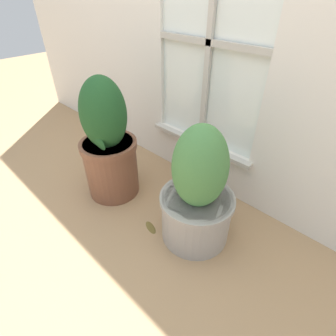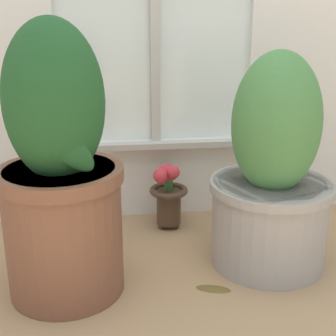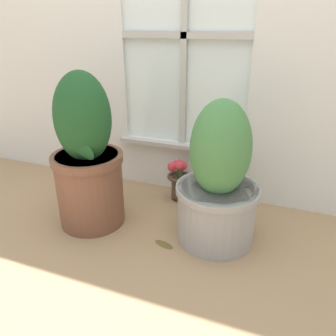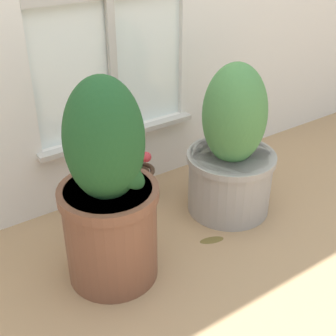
% 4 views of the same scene
% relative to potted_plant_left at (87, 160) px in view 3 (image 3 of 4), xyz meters
% --- Properties ---
extents(ground_plane, '(10.00, 10.00, 0.00)m').
position_rel_potted_plant_left_xyz_m(ground_plane, '(0.33, -0.13, -0.37)').
color(ground_plane, tan).
extents(potted_plant_left, '(0.37, 0.37, 0.81)m').
position_rel_potted_plant_left_xyz_m(potted_plant_left, '(0.00, 0.00, 0.00)').
color(potted_plant_left, brown).
rests_on(potted_plant_left, ground_plane).
extents(potted_plant_right, '(0.41, 0.41, 0.72)m').
position_rel_potted_plant_left_xyz_m(potted_plant_right, '(0.67, 0.08, -0.06)').
color(potted_plant_right, '#9E9993').
rests_on(potted_plant_right, ground_plane).
extents(flower_vase, '(0.15, 0.15, 0.27)m').
position_rel_potted_plant_left_xyz_m(flower_vase, '(0.37, 0.39, -0.21)').
color(flower_vase, '#473323').
rests_on(flower_vase, ground_plane).
extents(fallen_leaf, '(0.12, 0.08, 0.01)m').
position_rel_potted_plant_left_xyz_m(fallen_leaf, '(0.45, -0.07, -0.36)').
color(fallen_leaf, brown).
rests_on(fallen_leaf, ground_plane).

